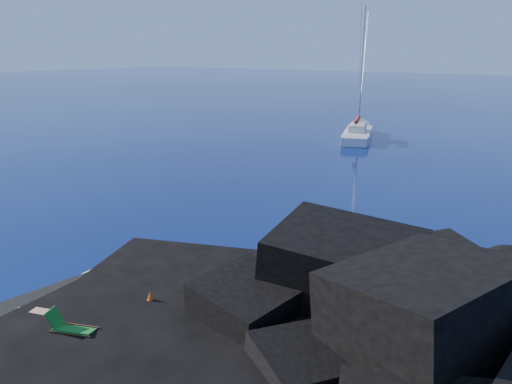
% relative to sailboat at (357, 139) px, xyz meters
% --- Properties ---
extents(ground, '(400.00, 400.00, 0.00)m').
position_rel_sailboat_xyz_m(ground, '(5.19, -39.73, 0.00)').
color(ground, '#030533').
rests_on(ground, ground).
extents(beach, '(9.08, 6.86, 0.70)m').
position_rel_sailboat_xyz_m(beach, '(9.69, -39.23, 0.00)').
color(beach, black).
rests_on(beach, ground).
extents(surf_foam, '(10.00, 8.00, 0.06)m').
position_rel_sailboat_xyz_m(surf_foam, '(10.19, -34.73, 0.00)').
color(surf_foam, white).
rests_on(surf_foam, ground).
extents(sailboat, '(7.07, 12.91, 13.41)m').
position_rel_sailboat_xyz_m(sailboat, '(0.00, 0.00, 0.00)').
color(sailboat, silver).
rests_on(sailboat, ground).
extents(deck_chair, '(1.60, 1.16, 1.01)m').
position_rel_sailboat_xyz_m(deck_chair, '(9.44, -40.80, 0.85)').
color(deck_chair, '#197221').
rests_on(deck_chair, beach).
extents(towel, '(2.04, 1.44, 0.05)m').
position_rel_sailboat_xyz_m(towel, '(7.50, -40.74, 0.37)').
color(towel, silver).
rests_on(towel, beach).
extents(sunbather, '(1.83, 1.05, 0.27)m').
position_rel_sailboat_xyz_m(sunbather, '(7.50, -40.74, 0.53)').
color(sunbather, tan).
rests_on(sunbather, towel).
extents(marker_cone, '(0.40, 0.40, 0.60)m').
position_rel_sailboat_xyz_m(marker_cone, '(9.86, -38.04, 0.65)').
color(marker_cone, '#FF5A0D').
rests_on(marker_cone, beach).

